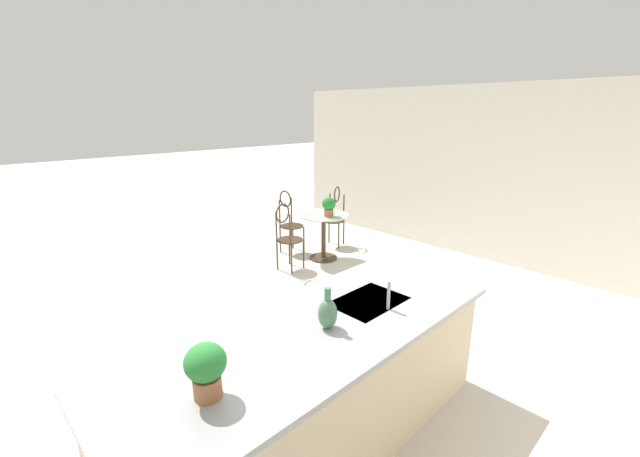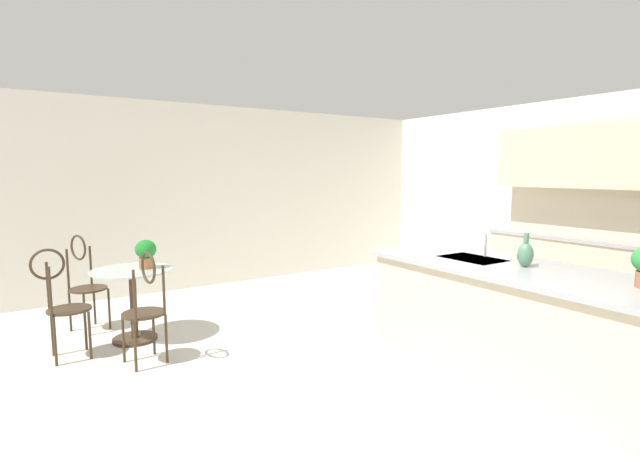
% 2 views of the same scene
% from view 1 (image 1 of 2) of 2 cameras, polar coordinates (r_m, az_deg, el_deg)
% --- Properties ---
extents(ground_plane, '(40.00, 40.00, 0.00)m').
position_cam_1_polar(ground_plane, '(3.94, -6.28, -19.42)').
color(ground_plane, beige).
extents(wall_left_window, '(0.12, 7.80, 2.70)m').
position_cam_1_polar(wall_left_window, '(6.76, 23.14, 7.06)').
color(wall_left_window, silver).
rests_on(wall_left_window, ground).
extents(kitchen_island, '(2.80, 1.06, 0.92)m').
position_cam_1_polar(kitchen_island, '(2.98, -0.50, -21.52)').
color(kitchen_island, beige).
rests_on(kitchen_island, ground).
extents(bistro_table, '(0.80, 0.80, 0.74)m').
position_cam_1_polar(bistro_table, '(6.34, 0.51, -0.54)').
color(bistro_table, '#3D2D1E').
rests_on(bistro_table, ground).
extents(chair_near_window, '(0.51, 0.44, 1.04)m').
position_cam_1_polar(chair_near_window, '(5.87, -4.69, -0.73)').
color(chair_near_window, '#3D2D1E').
rests_on(chair_near_window, ground).
extents(chair_by_island, '(0.52, 0.50, 1.04)m').
position_cam_1_polar(chair_by_island, '(7.00, 2.16, 2.15)').
color(chair_by_island, '#3D2D1E').
rests_on(chair_by_island, ground).
extents(chair_toward_desk, '(0.39, 0.49, 1.04)m').
position_cam_1_polar(chair_toward_desk, '(6.66, -4.40, 1.38)').
color(chair_toward_desk, '#3D2D1E').
rests_on(chair_toward_desk, ground).
extents(sink_faucet, '(0.02, 0.02, 0.22)m').
position_cam_1_polar(sink_faucet, '(2.94, 9.79, -9.38)').
color(sink_faucet, '#B2B5BA').
rests_on(sink_faucet, kitchen_island).
extents(potted_plant_on_table, '(0.21, 0.21, 0.29)m').
position_cam_1_polar(potted_plant_on_table, '(6.11, 1.27, 3.28)').
color(potted_plant_on_table, '#9E603D').
rests_on(potted_plant_on_table, bistro_table).
extents(potted_plant_counter_far, '(0.21, 0.21, 0.29)m').
position_cam_1_polar(potted_plant_counter_far, '(2.15, -16.02, -18.57)').
color(potted_plant_counter_far, '#9E603D').
rests_on(potted_plant_counter_far, kitchen_island).
extents(vase_on_counter, '(0.13, 0.13, 0.29)m').
position_cam_1_polar(vase_on_counter, '(2.67, 1.08, -11.97)').
color(vase_on_counter, '#4C7A5B').
rests_on(vase_on_counter, kitchen_island).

